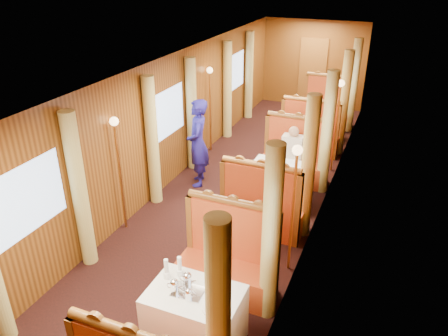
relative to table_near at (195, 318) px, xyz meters
The scene contains 46 objects.
floor 3.60m from the table_near, 102.09° to the left, with size 3.00×12.00×0.01m, color black, non-canonical shape.
ceiling 4.16m from the table_near, 102.09° to the left, with size 3.00×12.00×0.01m, color silver, non-canonical shape.
wall_far 9.57m from the table_near, 94.51° to the left, with size 3.00×2.50×0.01m, color brown, non-canonical shape.
wall_left 4.25m from the table_near, 122.74° to the left, with size 12.00×2.50×0.01m, color brown, non-canonical shape.
wall_right 3.68m from the table_near, 77.91° to the left, with size 12.00×2.50×0.01m, color brown, non-canonical shape.
doorway_far 9.52m from the table_near, 94.53° to the left, with size 0.80×0.04×2.00m, color brown.
table_near is the anchor object (origin of this frame).
banquette_near_aft 1.02m from the table_near, 90.00° to the left, with size 1.30×0.55×1.34m.
table_mid 3.50m from the table_near, 90.00° to the left, with size 1.05×0.72×0.75m, color white.
banquette_mid_fwd 2.49m from the table_near, 90.00° to the left, with size 1.30×0.55×1.34m.
banquette_mid_aft 4.51m from the table_near, 90.00° to the left, with size 1.30×0.55×1.34m.
table_far 7.00m from the table_near, 90.00° to the left, with size 1.05×0.72×0.75m, color white.
banquette_far_fwd 5.99m from the table_near, 90.00° to the left, with size 1.30×0.55×1.34m.
banquette_far_aft 8.01m from the table_near, 90.00° to the left, with size 1.30×0.55×1.34m.
tea_tray 0.39m from the table_near, 168.21° to the right, with size 0.34×0.26×0.01m, color silver.
teapot_left 0.49m from the table_near, 161.13° to the right, with size 0.17×0.12×0.14m, color silver, non-canonical shape.
teapot_right 0.45m from the table_near, 93.88° to the right, with size 0.14×0.11×0.11m, color silver, non-canonical shape.
teapot_back 0.47m from the table_near, 148.21° to the left, with size 0.18×0.13×0.14m, color silver, non-canonical shape.
fruit_plate 0.51m from the table_near, 28.48° to the right, with size 0.21×0.21×0.05m.
cup_inboard 0.63m from the table_near, 165.21° to the left, with size 0.08×0.08×0.26m.
cup_outboard 0.59m from the table_near, 144.00° to the left, with size 0.08×0.08×0.26m.
rose_vase_mid 3.56m from the table_near, 90.54° to the left, with size 0.06×0.06×0.36m.
rose_vase_far 7.00m from the table_near, 89.96° to the left, with size 0.06×0.06×0.36m.
window_left_near 2.48m from the table_near, behind, with size 1.20×0.90×0.01m, color #93ADD1, non-canonical shape.
curtain_left_near_b 2.41m from the table_near, 159.89° to the left, with size 0.22×0.22×2.35m, color tan.
window_right_near 1.30m from the table_near, ahead, with size 1.20×0.90×0.01m, color #93ADD1, non-canonical shape.
curtain_right_near_a 1.28m from the table_near, 51.07° to the right, with size 0.22×0.22×2.35m, color tan.
curtain_right_near_b 1.28m from the table_near, 51.07° to the left, with size 0.22×0.22×2.35m, color tan.
window_left_mid 4.29m from the table_near, 122.56° to the left, with size 1.20×0.90×0.01m, color #93ADD1, non-canonical shape.
curtain_left_mid_a 3.55m from the table_near, 128.06° to the left, with size 0.22×0.22×2.35m, color tan.
curtain_left_mid_b 4.85m from the table_near, 116.46° to the left, with size 0.22×0.22×2.35m, color tan.
window_right_mid 3.73m from the table_near, 78.14° to the left, with size 1.20×0.90×0.01m, color #93ADD1, non-canonical shape.
curtain_right_mid_a 2.90m from the table_near, 76.96° to the left, with size 0.22×0.22×2.35m, color tan.
curtain_right_mid_b 4.40m from the table_near, 81.63° to the left, with size 0.22×0.22×2.35m, color tan.
window_left_far 7.43m from the table_near, 107.71° to the left, with size 1.20×0.90×0.01m, color #93ADD1, non-canonical shape.
curtain_left_far_a 6.62m from the table_near, 108.90° to the left, with size 0.22×0.22×2.35m, color tan.
curtain_left_far_b 8.11m from the table_near, 105.31° to the left, with size 0.22×0.22×2.35m, color tan.
window_right_far 7.12m from the table_near, 84.01° to the left, with size 1.20×0.90×0.01m, color #93ADD1, non-canonical shape.
curtain_right_far_a 6.30m from the table_near, 84.22° to the left, with size 0.22×0.22×2.35m, color tan.
curtain_right_far_b 7.85m from the table_near, 85.37° to the left, with size 0.22×0.22×2.35m, color tan.
sconce_left_fore 2.95m from the table_near, 140.86° to the left, with size 0.14×0.14×1.95m.
sconce_right_fore 2.12m from the table_near, 69.62° to the left, with size 0.14×0.14×1.95m.
sconce_left_aft 5.76m from the table_near, 112.27° to the left, with size 0.14×0.14×1.95m.
sconce_right_aft 5.39m from the table_near, 82.94° to the left, with size 0.14×0.14×1.95m.
steward 4.04m from the table_near, 114.95° to the left, with size 0.63×0.41×1.73m, color navy.
passenger 4.31m from the table_near, 90.00° to the left, with size 0.40×0.44×0.76m.
Camera 1 is at (2.49, -6.82, 4.12)m, focal length 35.00 mm.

